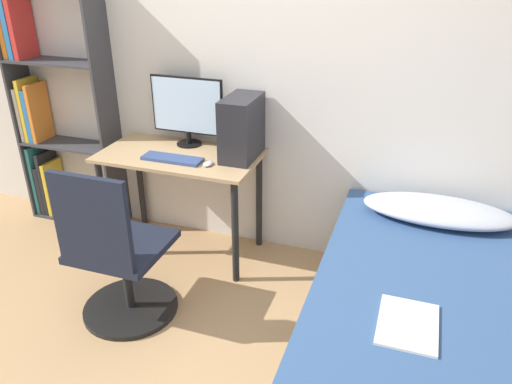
{
  "coord_description": "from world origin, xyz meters",
  "views": [
    {
      "loc": [
        1.17,
        -1.4,
        1.92
      ],
      "look_at": [
        0.39,
        0.85,
        0.75
      ],
      "focal_mm": 35.0,
      "sensor_mm": 36.0,
      "label": 1
    }
  ],
  "objects_px": {
    "keyboard": "(172,159)",
    "bookshelf": "(47,109)",
    "pc_tower": "(242,128)",
    "bed": "(425,337)",
    "office_chair": "(118,264)",
    "monitor": "(187,108)"
  },
  "relations": [
    {
      "from": "monitor",
      "to": "keyboard",
      "type": "distance_m",
      "value": 0.38
    },
    {
      "from": "bookshelf",
      "to": "pc_tower",
      "type": "relative_size",
      "value": 4.7
    },
    {
      "from": "bookshelf",
      "to": "monitor",
      "type": "relative_size",
      "value": 3.62
    },
    {
      "from": "office_chair",
      "to": "bed",
      "type": "height_order",
      "value": "office_chair"
    },
    {
      "from": "pc_tower",
      "to": "keyboard",
      "type": "bearing_deg",
      "value": -153.84
    },
    {
      "from": "keyboard",
      "to": "bed",
      "type": "bearing_deg",
      "value": -19.92
    },
    {
      "from": "monitor",
      "to": "keyboard",
      "type": "relative_size",
      "value": 1.3
    },
    {
      "from": "bookshelf",
      "to": "bed",
      "type": "xyz_separation_m",
      "value": [
        2.75,
        -0.85,
        -0.6
      ]
    },
    {
      "from": "bed",
      "to": "keyboard",
      "type": "distance_m",
      "value": 1.77
    },
    {
      "from": "bed",
      "to": "pc_tower",
      "type": "xyz_separation_m",
      "value": [
        -1.21,
        0.77,
        0.66
      ]
    },
    {
      "from": "bed",
      "to": "pc_tower",
      "type": "bearing_deg",
      "value": 147.36
    },
    {
      "from": "monitor",
      "to": "pc_tower",
      "type": "bearing_deg",
      "value": -13.17
    },
    {
      "from": "keyboard",
      "to": "bookshelf",
      "type": "bearing_deg",
      "value": 166.83
    },
    {
      "from": "monitor",
      "to": "pc_tower",
      "type": "xyz_separation_m",
      "value": [
        0.42,
        -0.1,
        -0.06
      ]
    },
    {
      "from": "office_chair",
      "to": "monitor",
      "type": "bearing_deg",
      "value": 90.13
    },
    {
      "from": "office_chair",
      "to": "keyboard",
      "type": "bearing_deg",
      "value": 88.08
    },
    {
      "from": "keyboard",
      "to": "pc_tower",
      "type": "relative_size",
      "value": 0.99
    },
    {
      "from": "office_chair",
      "to": "bed",
      "type": "distance_m",
      "value": 1.63
    },
    {
      "from": "bookshelf",
      "to": "pc_tower",
      "type": "distance_m",
      "value": 1.54
    },
    {
      "from": "pc_tower",
      "to": "bed",
      "type": "bearing_deg",
      "value": -32.64
    },
    {
      "from": "keyboard",
      "to": "pc_tower",
      "type": "height_order",
      "value": "pc_tower"
    },
    {
      "from": "monitor",
      "to": "pc_tower",
      "type": "relative_size",
      "value": 1.3
    }
  ]
}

